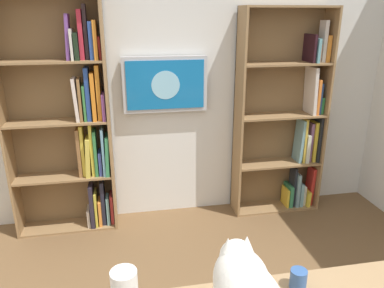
% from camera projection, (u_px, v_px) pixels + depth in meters
% --- Properties ---
extents(wall_back, '(4.52, 0.06, 2.70)m').
position_uv_depth(wall_back, '(172.00, 85.00, 3.64)').
color(wall_back, silver).
rests_on(wall_back, ground).
extents(bookshelf_left, '(0.91, 0.28, 2.08)m').
position_uv_depth(bookshelf_left, '(289.00, 121.00, 3.82)').
color(bookshelf_left, '#937047').
rests_on(bookshelf_left, ground).
extents(bookshelf_right, '(0.93, 0.28, 2.17)m').
position_uv_depth(bookshelf_right, '(73.00, 125.00, 3.42)').
color(bookshelf_right, '#937047').
rests_on(bookshelf_right, ground).
extents(wall_mounted_tv, '(0.81, 0.07, 0.53)m').
position_uv_depth(wall_mounted_tv, '(165.00, 84.00, 3.54)').
color(wall_mounted_tv, '#B7B7BC').
extents(coffee_mug, '(0.08, 0.08, 0.10)m').
position_uv_depth(coffee_mug, '(298.00, 279.00, 1.77)').
color(coffee_mug, '#335999').
rests_on(coffee_mug, desk).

